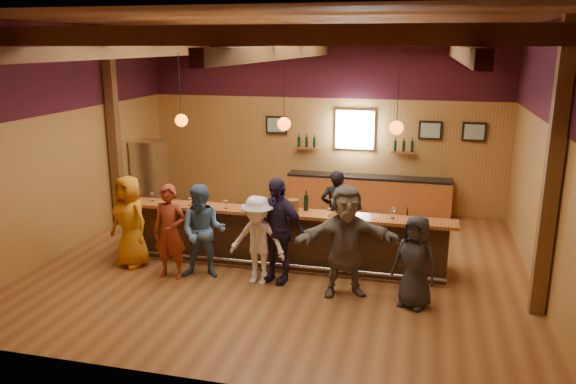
# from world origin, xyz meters

# --- Properties ---
(room) EXTENTS (9.04, 9.00, 4.52)m
(room) POSITION_xyz_m (0.00, 0.06, 3.21)
(room) COLOR brown
(room) RESTS_ON ground
(bar_counter) EXTENTS (6.30, 1.07, 1.11)m
(bar_counter) POSITION_xyz_m (0.02, 0.15, 0.52)
(bar_counter) COLOR black
(bar_counter) RESTS_ON ground
(back_bar_cabinet) EXTENTS (4.00, 0.52, 0.95)m
(back_bar_cabinet) POSITION_xyz_m (1.20, 3.72, 0.48)
(back_bar_cabinet) COLOR #90441A
(back_bar_cabinet) RESTS_ON ground
(window) EXTENTS (0.95, 0.09, 0.95)m
(window) POSITION_xyz_m (0.80, 3.95, 2.05)
(window) COLOR silver
(window) RESTS_ON room
(framed_pictures) EXTENTS (5.35, 0.05, 0.45)m
(framed_pictures) POSITION_xyz_m (1.67, 3.94, 2.10)
(framed_pictures) COLOR black
(framed_pictures) RESTS_ON room
(wine_shelves) EXTENTS (3.00, 0.18, 0.30)m
(wine_shelves) POSITION_xyz_m (0.80, 3.88, 1.62)
(wine_shelves) COLOR #90441A
(wine_shelves) RESTS_ON room
(pendant_lights) EXTENTS (4.24, 0.24, 1.37)m
(pendant_lights) POSITION_xyz_m (0.00, 0.00, 2.71)
(pendant_lights) COLOR black
(pendant_lights) RESTS_ON room
(stainless_fridge) EXTENTS (0.70, 0.70, 1.80)m
(stainless_fridge) POSITION_xyz_m (-4.10, 2.60, 0.90)
(stainless_fridge) COLOR silver
(stainless_fridge) RESTS_ON ground
(customer_orange) EXTENTS (0.99, 0.81, 1.75)m
(customer_orange) POSITION_xyz_m (-2.80, -0.76, 0.88)
(customer_orange) COLOR #C17412
(customer_orange) RESTS_ON ground
(customer_redvest) EXTENTS (0.63, 0.42, 1.72)m
(customer_redvest) POSITION_xyz_m (-1.83, -1.09, 0.86)
(customer_redvest) COLOR maroon
(customer_redvest) RESTS_ON ground
(customer_denim) EXTENTS (0.93, 0.78, 1.72)m
(customer_denim) POSITION_xyz_m (-1.26, -0.94, 0.86)
(customer_denim) COLOR #436587
(customer_denim) RESTS_ON ground
(customer_white) EXTENTS (1.09, 0.71, 1.59)m
(customer_white) POSITION_xyz_m (-0.23, -0.97, 0.79)
(customer_white) COLOR silver
(customer_white) RESTS_ON ground
(customer_navy) EXTENTS (1.19, 0.74, 1.89)m
(customer_navy) POSITION_xyz_m (0.06, -0.79, 0.95)
(customer_navy) COLOR #231B36
(customer_navy) RESTS_ON ground
(customer_brown) EXTENTS (1.85, 1.10, 1.90)m
(customer_brown) POSITION_xyz_m (1.32, -1.05, 0.95)
(customer_brown) COLOR #655B51
(customer_brown) RESTS_ON ground
(customer_dark) EXTENTS (0.87, 0.74, 1.52)m
(customer_dark) POSITION_xyz_m (2.46, -1.24, 0.76)
(customer_dark) COLOR #242326
(customer_dark) RESTS_ON ground
(bartender) EXTENTS (0.70, 0.58, 1.65)m
(bartender) POSITION_xyz_m (0.80, 1.07, 0.83)
(bartender) COLOR black
(bartender) RESTS_ON ground
(ice_bucket) EXTENTS (0.21, 0.21, 0.23)m
(ice_bucket) POSITION_xyz_m (0.21, -0.16, 1.22)
(ice_bucket) COLOR brown
(ice_bucket) RESTS_ON bar_counter
(bottle_a) EXTENTS (0.08, 0.08, 0.38)m
(bottle_a) POSITION_xyz_m (0.42, -0.03, 1.26)
(bottle_a) COLOR black
(bottle_a) RESTS_ON bar_counter
(bottle_b) EXTENTS (0.07, 0.07, 0.34)m
(bottle_b) POSITION_xyz_m (1.01, -0.02, 1.24)
(bottle_b) COLOR black
(bottle_b) RESTS_ON bar_counter
(glass_a) EXTENTS (0.08, 0.08, 0.18)m
(glass_a) POSITION_xyz_m (-2.64, -0.14, 1.24)
(glass_a) COLOR silver
(glass_a) RESTS_ON bar_counter
(glass_b) EXTENTS (0.07, 0.07, 0.16)m
(glass_b) POSITION_xyz_m (-1.80, -0.25, 1.23)
(glass_b) COLOR silver
(glass_b) RESTS_ON bar_counter
(glass_c) EXTENTS (0.08, 0.08, 0.18)m
(glass_c) POSITION_xyz_m (-1.68, -0.11, 1.24)
(glass_c) COLOR silver
(glass_c) RESTS_ON bar_counter
(glass_d) EXTENTS (0.08, 0.08, 0.17)m
(glass_d) POSITION_xyz_m (-1.06, -0.27, 1.23)
(glass_d) COLOR silver
(glass_d) RESTS_ON bar_counter
(glass_e) EXTENTS (0.08, 0.08, 0.18)m
(glass_e) POSITION_xyz_m (-0.60, -0.12, 1.24)
(glass_e) COLOR silver
(glass_e) RESTS_ON bar_counter
(glass_f) EXTENTS (0.07, 0.07, 0.16)m
(glass_f) POSITION_xyz_m (0.90, -0.28, 1.23)
(glass_f) COLOR silver
(glass_f) RESTS_ON bar_counter
(glass_g) EXTENTS (0.08, 0.08, 0.18)m
(glass_g) POSITION_xyz_m (1.27, -0.18, 1.24)
(glass_g) COLOR silver
(glass_g) RESTS_ON bar_counter
(glass_h) EXTENTS (0.09, 0.09, 0.20)m
(glass_h) POSITION_xyz_m (2.02, -0.14, 1.25)
(glass_h) COLOR silver
(glass_h) RESTS_ON bar_counter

